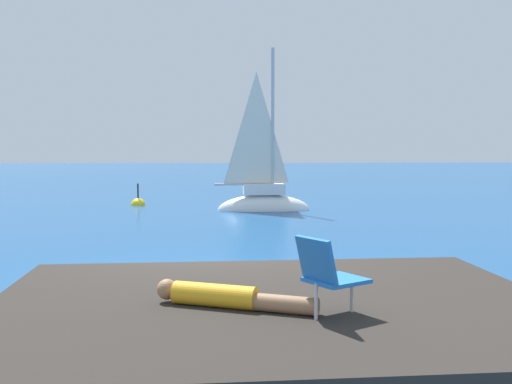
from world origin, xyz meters
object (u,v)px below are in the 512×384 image
Objects in this scene: sailboat_near at (263,201)px; beach_chair at (328,272)px; person_sunbather at (226,297)px; marker_buoy at (138,205)px.

beach_chair is (-0.68, -15.64, 0.68)m from sailboat_near.
sailboat_near is at bearing 106.86° from person_sunbather.
person_sunbather is 2.08× the size of beach_chair.
sailboat_near is 5.23m from marker_buoy.
beach_chair is 18.35m from marker_buoy.
person_sunbather is 1.47× the size of marker_buoy.
marker_buoy is (-3.06, 17.45, -0.69)m from person_sunbather.
sailboat_near is 3.80× the size of person_sunbather.
sailboat_near is 15.67m from beach_chair.
person_sunbather is at bearing -97.71° from sailboat_near.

